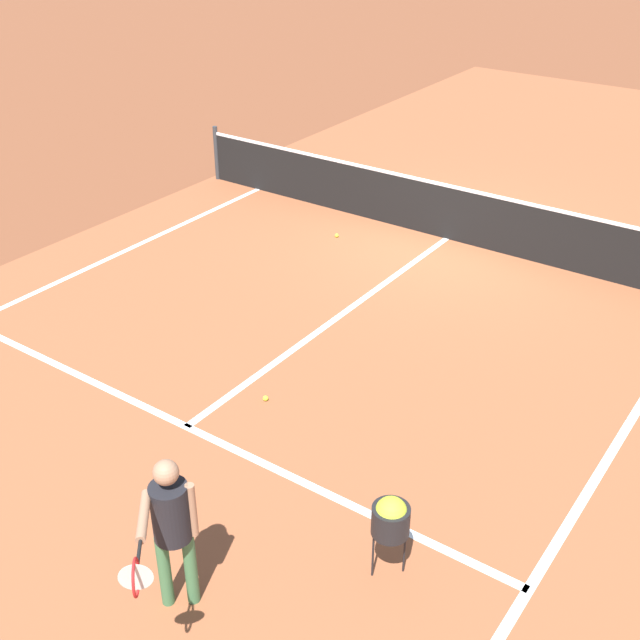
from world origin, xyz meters
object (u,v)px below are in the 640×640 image
Objects in this scene: net at (449,212)px; player_near at (171,522)px; tennis_ball_mid_court at (266,398)px; ball_hopper at (391,517)px; tennis_ball_near_net at (337,236)px.

net is 8.46m from player_near.
net is 5.52m from tennis_ball_mid_court.
ball_hopper is at bearing -29.71° from tennis_ball_mid_court.
net is at bearing 113.27° from ball_hopper.
player_near is at bearing -65.44° from tennis_ball_mid_court.
player_near reaches higher than ball_hopper.
ball_hopper is at bearing 45.77° from player_near.
tennis_ball_mid_court is at bearing 114.56° from player_near.
net is at bearing 33.37° from tennis_ball_near_net.
tennis_ball_mid_court is at bearing -66.01° from tennis_ball_near_net.
tennis_ball_mid_court is (0.42, -5.48, -0.46)m from net.
tennis_ball_mid_court is at bearing 150.29° from ball_hopper.
ball_hopper is (2.99, -6.95, 0.18)m from net.
net reaches higher than tennis_ball_mid_court.
net is 11.88× the size of ball_hopper.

